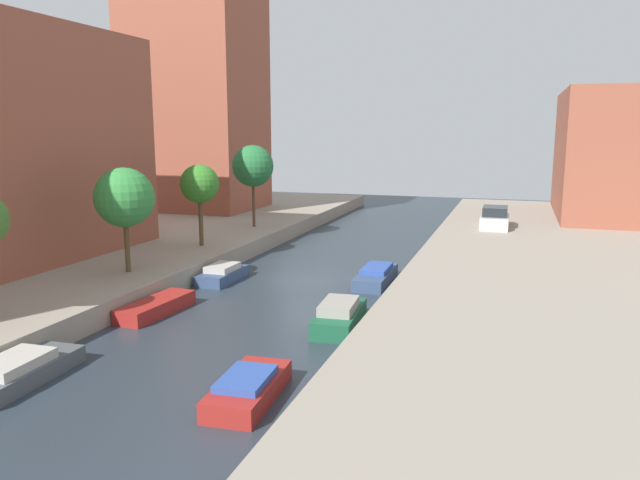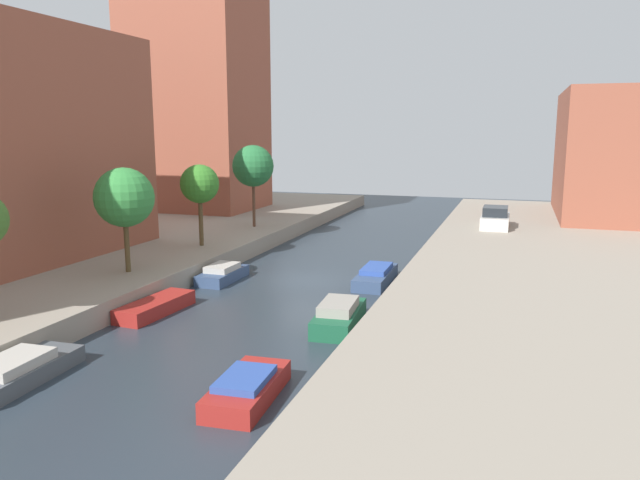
{
  "view_description": "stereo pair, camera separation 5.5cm",
  "coord_description": "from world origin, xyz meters",
  "views": [
    {
      "loc": [
        9.97,
        -28.33,
        7.58
      ],
      "look_at": [
        -0.6,
        3.98,
        1.4
      ],
      "focal_mm": 33.81,
      "sensor_mm": 36.0,
      "label": 1
    },
    {
      "loc": [
        10.03,
        -28.31,
        7.58
      ],
      "look_at": [
        -0.6,
        3.98,
        1.4
      ],
      "focal_mm": 33.81,
      "sensor_mm": 36.0,
      "label": 2
    }
  ],
  "objects": [
    {
      "name": "ground_plane",
      "position": [
        0.0,
        0.0,
        0.0
      ],
      "size": [
        84.0,
        84.0,
        0.0
      ],
      "primitive_type": "plane",
      "color": "#28333D"
    },
    {
      "name": "quay_left",
      "position": [
        -15.0,
        0.0,
        0.5
      ],
      "size": [
        20.0,
        64.0,
        1.0
      ],
      "primitive_type": "cube",
      "color": "gray",
      "rests_on": "ground_plane"
    },
    {
      "name": "quay_right",
      "position": [
        15.0,
        0.0,
        0.5
      ],
      "size": [
        20.0,
        64.0,
        1.0
      ],
      "primitive_type": "cube",
      "color": "gray",
      "rests_on": "ground_plane"
    },
    {
      "name": "apartment_tower_far",
      "position": [
        -16.0,
        17.61,
        10.35
      ],
      "size": [
        10.0,
        8.41,
        18.7
      ],
      "primitive_type": "cube",
      "color": "brown",
      "rests_on": "quay_left"
    },
    {
      "name": "low_block_right",
      "position": [
        18.0,
        23.09,
        5.8
      ],
      "size": [
        10.0,
        14.75,
        9.61
      ],
      "primitive_type": "cube",
      "color": "brown",
      "rests_on": "quay_right"
    },
    {
      "name": "street_tree_1",
      "position": [
        -7.29,
        -4.75,
        4.52
      ],
      "size": [
        2.77,
        2.77,
        4.92
      ],
      "color": "brown",
      "rests_on": "quay_left"
    },
    {
      "name": "street_tree_2",
      "position": [
        -7.29,
        2.25,
        4.55
      ],
      "size": [
        2.22,
        2.22,
        4.7
      ],
      "color": "brown",
      "rests_on": "quay_left"
    },
    {
      "name": "street_tree_3",
      "position": [
        -7.29,
        9.63,
        5.19
      ],
      "size": [
        2.85,
        2.85,
        5.62
      ],
      "color": "brown",
      "rests_on": "quay_left"
    },
    {
      "name": "parked_car",
      "position": [
        8.67,
        14.41,
        1.62
      ],
      "size": [
        1.85,
        4.13,
        1.48
      ],
      "color": "beige",
      "rests_on": "quay_right"
    },
    {
      "name": "moored_boat_left_1",
      "position": [
        -4.14,
        -14.7,
        0.36
      ],
      "size": [
        1.78,
        4.13,
        0.86
      ],
      "color": "#4C5156",
      "rests_on": "ground_plane"
    },
    {
      "name": "moored_boat_left_2",
      "position": [
        -4.16,
        -7.33,
        0.3
      ],
      "size": [
        1.59,
        4.03,
        0.6
      ],
      "color": "maroon",
      "rests_on": "ground_plane"
    },
    {
      "name": "moored_boat_left_3",
      "position": [
        -4.07,
        -1.42,
        0.37
      ],
      "size": [
        1.45,
        3.37,
        0.86
      ],
      "color": "#33476B",
      "rests_on": "ground_plane"
    },
    {
      "name": "moored_boat_right_1",
      "position": [
        3.02,
        -13.66,
        0.36
      ],
      "size": [
        1.74,
        3.64,
        0.81
      ],
      "color": "maroon",
      "rests_on": "ground_plane"
    },
    {
      "name": "moored_boat_right_2",
      "position": [
        3.67,
        -6.6,
        0.45
      ],
      "size": [
        1.77,
        4.01,
        1.07
      ],
      "color": "#195638",
      "rests_on": "ground_plane"
    },
    {
      "name": "moored_boat_right_3",
      "position": [
        3.46,
        0.67,
        0.36
      ],
      "size": [
        1.51,
        4.49,
        0.84
      ],
      "color": "#33476B",
      "rests_on": "ground_plane"
    }
  ]
}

